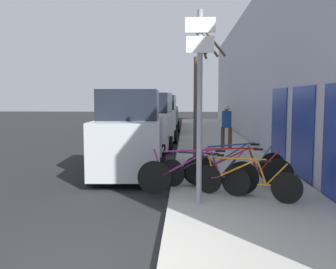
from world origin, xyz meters
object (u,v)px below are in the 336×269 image
(parked_car_0, at_px, (131,136))
(parked_car_2, at_px, (161,117))
(bicycle_0, at_px, (246,180))
(parked_car_3, at_px, (164,113))
(parked_car_1, at_px, (151,123))
(pedestrian_near, at_px, (227,123))
(bicycle_2, at_px, (202,174))
(bicycle_1, at_px, (198,175))
(bicycle_4, at_px, (237,166))
(street_tree, at_px, (198,94))
(signpost, at_px, (200,99))
(bicycle_3, at_px, (237,170))

(parked_car_0, bearing_deg, parked_car_2, 86.74)
(bicycle_0, distance_m, parked_car_3, 19.97)
(parked_car_1, relative_size, pedestrian_near, 2.68)
(bicycle_2, relative_size, parked_car_3, 0.43)
(bicycle_0, relative_size, bicycle_2, 1.07)
(bicycle_0, bearing_deg, parked_car_2, 36.01)
(bicycle_1, height_order, parked_car_3, parked_car_3)
(parked_car_3, bearing_deg, pedestrian_near, -73.84)
(bicycle_2, height_order, bicycle_4, bicycle_4)
(parked_car_1, distance_m, street_tree, 4.96)
(bicycle_4, height_order, pedestrian_near, pedestrian_near)
(pedestrian_near, bearing_deg, bicycle_0, -77.93)
(bicycle_0, relative_size, bicycle_1, 0.80)
(signpost, distance_m, parked_car_0, 4.00)
(bicycle_2, distance_m, pedestrian_near, 7.07)
(bicycle_3, xyz_separation_m, parked_car_1, (-2.65, 7.72, 0.53))
(signpost, xyz_separation_m, parked_car_3, (-1.87, 20.18, -1.09))
(bicycle_2, height_order, bicycle_3, bicycle_3)
(bicycle_0, relative_size, parked_car_0, 0.47)
(parked_car_2, bearing_deg, parked_car_0, -89.38)
(bicycle_3, bearing_deg, bicycle_2, 125.09)
(bicycle_4, bearing_deg, street_tree, -1.62)
(bicycle_4, relative_size, parked_car_3, 0.55)
(parked_car_1, height_order, street_tree, street_tree)
(signpost, bearing_deg, bicycle_3, 56.42)
(parked_car_0, distance_m, parked_car_3, 16.77)
(parked_car_2, relative_size, parked_car_3, 1.03)
(bicycle_1, xyz_separation_m, bicycle_4, (0.94, 1.00, -0.00))
(bicycle_4, distance_m, parked_car_2, 13.28)
(bicycle_0, distance_m, parked_car_1, 9.09)
(parked_car_0, height_order, parked_car_3, parked_car_0)
(bicycle_1, distance_m, pedestrian_near, 7.37)
(bicycle_0, height_order, parked_car_3, parked_car_3)
(bicycle_4, relative_size, parked_car_1, 0.53)
(bicycle_1, distance_m, parked_car_2, 14.13)
(bicycle_0, xyz_separation_m, bicycle_4, (-0.00, 1.25, 0.05))
(signpost, xyz_separation_m, bicycle_2, (0.11, 0.95, -1.62))
(parked_car_0, bearing_deg, street_tree, 29.71)
(bicycle_2, bearing_deg, pedestrian_near, 19.98)
(parked_car_1, bearing_deg, signpost, -76.74)
(parked_car_2, xyz_separation_m, street_tree, (1.82, -10.04, 1.23))
(parked_car_2, distance_m, street_tree, 10.28)
(parked_car_3, relative_size, pedestrian_near, 2.58)
(parked_car_1, xyz_separation_m, street_tree, (1.88, -4.43, 1.20))
(parked_car_2, xyz_separation_m, parked_car_3, (-0.17, 5.50, 0.01))
(pedestrian_near, bearing_deg, parked_car_2, 129.39)
(pedestrian_near, bearing_deg, bicycle_2, -84.98)
(bicycle_3, distance_m, parked_car_3, 19.03)
(bicycle_0, xyz_separation_m, pedestrian_near, (0.41, 7.48, 0.62))
(parked_car_2, bearing_deg, bicycle_3, -77.81)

